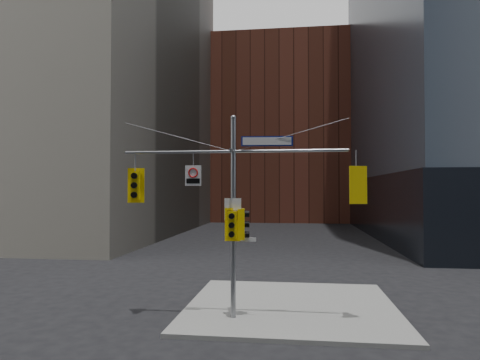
% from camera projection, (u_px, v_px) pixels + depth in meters
% --- Properties ---
extents(ground, '(160.00, 160.00, 0.00)m').
position_uv_depth(ground, '(224.00, 341.00, 13.04)').
color(ground, black).
rests_on(ground, ground).
extents(sidewalk_corner, '(8.00, 8.00, 0.15)m').
position_uv_depth(sidewalk_corner, '(291.00, 306.00, 16.75)').
color(sidewalk_corner, gray).
rests_on(sidewalk_corner, ground).
extents(brick_midrise, '(26.00, 20.00, 28.00)m').
position_uv_depth(brick_midrise, '(281.00, 134.00, 70.90)').
color(brick_midrise, brown).
rests_on(brick_midrise, ground).
extents(signal_assembly, '(8.00, 0.80, 7.30)m').
position_uv_depth(signal_assembly, '(233.00, 196.00, 15.12)').
color(signal_assembly, gray).
rests_on(signal_assembly, ground).
extents(traffic_light_west_arm, '(0.61, 0.54, 1.28)m').
position_uv_depth(traffic_light_west_arm, '(135.00, 185.00, 15.61)').
color(traffic_light_west_arm, yellow).
rests_on(traffic_light_west_arm, ground).
extents(traffic_light_east_arm, '(0.61, 0.56, 1.29)m').
position_uv_depth(traffic_light_east_arm, '(356.00, 185.00, 14.59)').
color(traffic_light_east_arm, yellow).
rests_on(traffic_light_east_arm, ground).
extents(traffic_light_pole_side, '(0.45, 0.38, 1.09)m').
position_uv_depth(traffic_light_pole_side, '(242.00, 224.00, 15.07)').
color(traffic_light_pole_side, yellow).
rests_on(traffic_light_pole_side, ground).
extents(traffic_light_pole_front, '(0.56, 0.44, 1.16)m').
position_uv_depth(traffic_light_pole_front, '(232.00, 225.00, 14.83)').
color(traffic_light_pole_front, yellow).
rests_on(traffic_light_pole_front, ground).
extents(street_sign_blade, '(1.82, 0.20, 0.35)m').
position_uv_depth(street_sign_blade, '(267.00, 141.00, 15.02)').
color(street_sign_blade, navy).
rests_on(street_sign_blade, ground).
extents(regulatory_sign_arm, '(0.59, 0.06, 0.73)m').
position_uv_depth(regulatory_sign_arm, '(193.00, 175.00, 15.31)').
color(regulatory_sign_arm, silver).
rests_on(regulatory_sign_arm, ground).
extents(regulatory_sign_pole, '(0.59, 0.04, 0.77)m').
position_uv_depth(regulatory_sign_pole, '(233.00, 210.00, 15.00)').
color(regulatory_sign_pole, silver).
rests_on(regulatory_sign_pole, ground).
extents(street_blade_ew, '(0.71, 0.04, 0.14)m').
position_uv_depth(street_blade_ew, '(246.00, 239.00, 15.03)').
color(street_blade_ew, silver).
rests_on(street_blade_ew, ground).
extents(street_blade_ns, '(0.07, 0.70, 0.14)m').
position_uv_depth(street_blade_ns, '(235.00, 237.00, 15.54)').
color(street_blade_ns, '#145926').
rests_on(street_blade_ns, ground).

